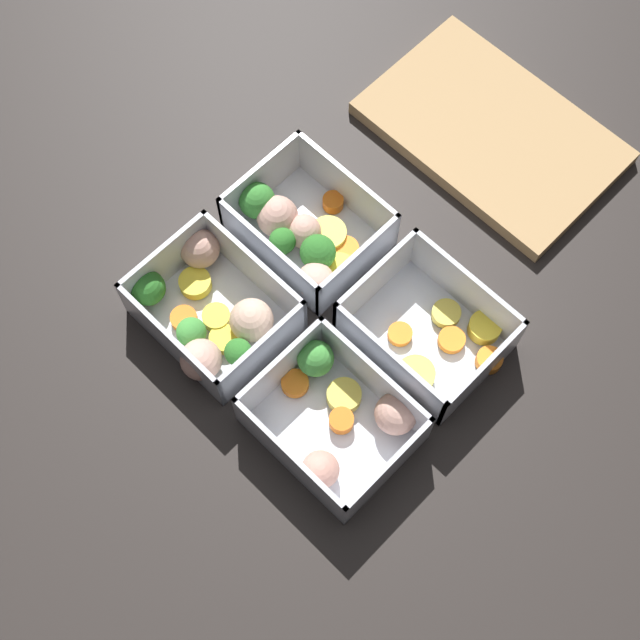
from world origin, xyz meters
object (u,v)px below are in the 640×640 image
container_near_left (210,311)px  container_far_left (301,232)px  container_near_right (340,416)px  container_far_right (432,333)px

container_near_left → container_far_left: 0.13m
container_near_right → container_near_left: bearing=-175.8°
container_far_left → container_near_left: bearing=-91.0°
container_far_right → container_far_left: bearing=-176.0°
container_near_left → container_near_right: size_ratio=1.09×
container_near_right → container_far_right: size_ratio=0.97×
container_near_left → container_far_right: bearing=38.7°
container_near_left → container_near_right: same height
container_near_left → container_near_right: 0.17m
container_far_right → container_near_left: bearing=-141.3°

